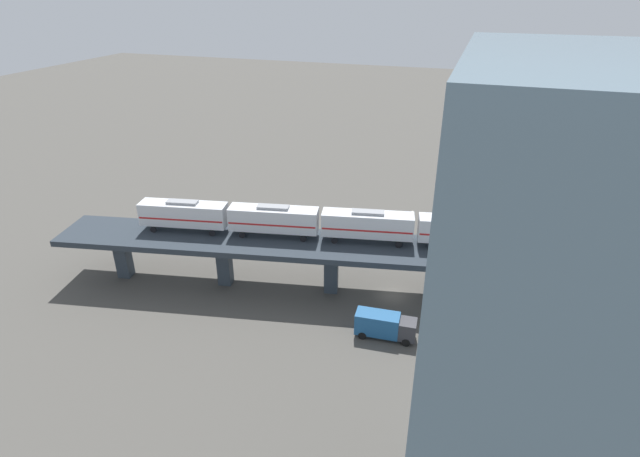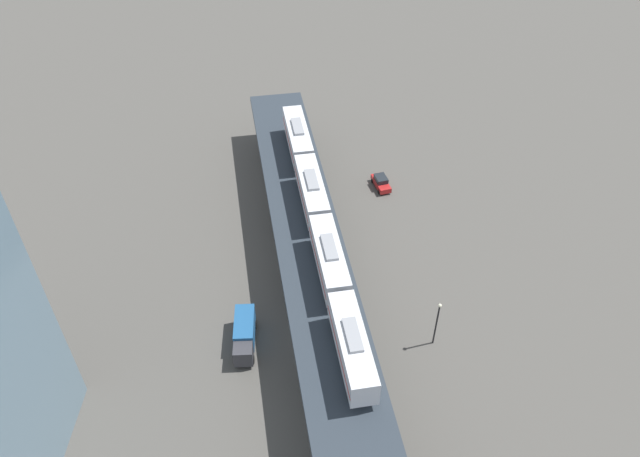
# 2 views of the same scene
# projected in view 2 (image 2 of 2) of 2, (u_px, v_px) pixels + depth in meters

# --- Properties ---
(ground_plane) EXTENTS (400.00, 400.00, 0.00)m
(ground_plane) POSITION_uv_depth(u_px,v_px,m) (323.00, 340.00, 74.77)
(ground_plane) COLOR #4C4944
(elevated_viaduct) EXTENTS (25.45, 91.95, 7.28)m
(elevated_viaduct) POSITION_uv_depth(u_px,v_px,m) (323.00, 305.00, 70.70)
(elevated_viaduct) COLOR #283039
(elevated_viaduct) RESTS_ON ground
(subway_train) EXTENTS (12.06, 49.45, 4.45)m
(subway_train) POSITION_uv_depth(u_px,v_px,m) (320.00, 222.00, 75.87)
(subway_train) COLOR silver
(subway_train) RESTS_ON elevated_viaduct
(street_car_red) EXTENTS (3.06, 4.74, 1.89)m
(street_car_red) POSITION_uv_depth(u_px,v_px,m) (381.00, 182.00, 96.24)
(street_car_red) COLOR #AD1E1E
(street_car_red) RESTS_ON ground
(delivery_truck) EXTENTS (2.75, 7.32, 3.20)m
(delivery_truck) POSITION_uv_depth(u_px,v_px,m) (244.00, 334.00, 73.21)
(delivery_truck) COLOR #333338
(delivery_truck) RESTS_ON ground
(street_lamp) EXTENTS (0.44, 0.44, 6.94)m
(street_lamp) POSITION_uv_depth(u_px,v_px,m) (437.00, 320.00, 71.76)
(street_lamp) COLOR black
(street_lamp) RESTS_ON ground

